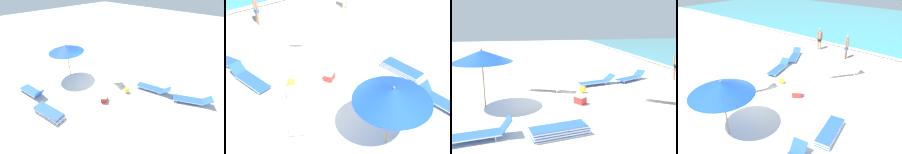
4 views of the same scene
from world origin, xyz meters
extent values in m
cube|color=silver|center=(0.00, 0.00, -0.08)|extent=(60.00, 60.00, 0.16)
cube|color=#AFA492|center=(0.00, 9.30, 0.00)|extent=(57.00, 2.20, 0.00)
cube|color=#AFA492|center=(-6.87, 6.00, 0.00)|extent=(2.71, 1.44, 0.00)
cube|color=#AFA492|center=(3.26, 7.31, 0.00)|extent=(1.83, 1.44, 0.00)
cube|color=teal|center=(0.00, 20.04, 0.03)|extent=(60.00, 19.92, 0.06)
cube|color=white|center=(0.00, 10.13, 0.06)|extent=(56.00, 0.44, 0.01)
cylinder|color=#9E7547|center=(0.86, -2.33, 1.07)|extent=(0.06, 0.06, 2.14)
cone|color=blue|center=(0.86, -2.33, 2.14)|extent=(2.43, 2.43, 0.48)
cylinder|color=#13359C|center=(0.86, -2.33, 1.91)|extent=(2.36, 2.36, 0.01)
sphere|color=#9E7547|center=(0.86, -2.33, 2.41)|extent=(0.07, 0.07, 0.07)
cube|color=blue|center=(3.98, 0.27, 0.06)|extent=(0.93, 1.88, 0.03)
cube|color=silver|center=(3.98, 0.27, 0.03)|extent=(0.95, 1.92, 0.04)
cube|color=blue|center=(3.98, 0.31, 0.14)|extent=(0.93, 1.88, 0.03)
cube|color=silver|center=(3.98, 0.31, 0.11)|extent=(0.95, 1.92, 0.04)
cube|color=blue|center=(3.97, 0.31, 0.23)|extent=(0.93, 1.88, 0.03)
cube|color=silver|center=(3.97, 0.31, 0.20)|extent=(0.95, 1.92, 0.04)
cube|color=blue|center=(3.99, 0.25, 0.31)|extent=(0.93, 1.88, 0.03)
cube|color=silver|center=(3.99, 0.25, 0.28)|extent=(0.95, 1.92, 0.04)
cube|color=white|center=(1.67, 5.36, 0.17)|extent=(1.51, 1.82, 0.03)
cylinder|color=silver|center=(1.42, 5.53, 0.17)|extent=(1.04, 1.50, 0.03)
cylinder|color=silver|center=(1.91, 5.19, 0.17)|extent=(1.04, 1.50, 0.03)
cube|color=white|center=(2.29, 6.27, 0.35)|extent=(0.72, 0.68, 0.38)
cylinder|color=silver|center=(1.06, 4.92, 0.08)|extent=(0.03, 0.03, 0.16)
cylinder|color=silver|center=(1.48, 4.64, 0.08)|extent=(0.03, 0.03, 0.16)
cylinder|color=silver|center=(1.85, 6.08, 0.08)|extent=(0.03, 0.03, 0.16)
cylinder|color=silver|center=(2.27, 5.79, 0.08)|extent=(0.03, 0.03, 0.16)
cube|color=blue|center=(3.68, -1.36, 0.39)|extent=(0.63, 0.45, 0.46)
cube|color=blue|center=(-2.16, 5.34, 0.17)|extent=(1.29, 1.75, 0.03)
cylinder|color=silver|center=(-2.43, 5.20, 0.17)|extent=(0.79, 1.48, 0.03)
cylinder|color=silver|center=(-1.89, 5.48, 0.17)|extent=(0.79, 1.48, 0.03)
cube|color=blue|center=(-2.64, 6.27, 0.35)|extent=(0.72, 0.66, 0.37)
cylinder|color=silver|center=(-2.09, 4.65, 0.08)|extent=(0.03, 0.03, 0.16)
cylinder|color=silver|center=(-1.64, 4.89, 0.08)|extent=(0.03, 0.03, 0.16)
cylinder|color=silver|center=(-2.68, 5.80, 0.08)|extent=(0.03, 0.03, 0.16)
cylinder|color=silver|center=(-2.23, 6.03, 0.08)|extent=(0.03, 0.03, 0.16)
cube|color=white|center=(-1.10, 0.31, 0.17)|extent=(1.30, 1.93, 0.03)
cylinder|color=silver|center=(-1.38, 0.44, 0.17)|extent=(0.78, 1.70, 0.03)
cylinder|color=silver|center=(-0.83, 0.19, 0.17)|extent=(0.78, 1.70, 0.03)
cube|color=white|center=(-0.63, 1.37, 0.32)|extent=(0.72, 0.67, 0.32)
cylinder|color=silver|center=(-1.63, -0.24, 0.08)|extent=(0.03, 0.03, 0.16)
cylinder|color=silver|center=(-1.16, -0.45, 0.08)|extent=(0.03, 0.03, 0.16)
cylinder|color=silver|center=(-1.04, 1.08, 0.08)|extent=(0.03, 0.03, 0.16)
cylinder|color=silver|center=(-0.57, 0.87, 0.08)|extent=(0.03, 0.03, 0.16)
cube|color=blue|center=(-1.65, 3.08, 0.17)|extent=(1.01, 1.77, 0.03)
cylinder|color=silver|center=(-1.94, 3.00, 0.17)|extent=(0.46, 1.63, 0.03)
cylinder|color=silver|center=(-1.36, 3.16, 0.17)|extent=(0.46, 1.63, 0.03)
cube|color=blue|center=(-1.92, 4.10, 0.35)|extent=(0.67, 0.58, 0.37)
cylinder|color=silver|center=(-1.73, 2.38, 0.08)|extent=(0.03, 0.03, 0.16)
cylinder|color=silver|center=(-1.24, 2.51, 0.08)|extent=(0.03, 0.03, 0.16)
cylinder|color=silver|center=(-2.07, 3.65, 0.08)|extent=(0.03, 0.03, 0.16)
cylinder|color=silver|center=(-1.57, 3.78, 0.08)|extent=(0.03, 0.03, 0.16)
cylinder|color=#A37A5B|center=(0.56, 8.01, 0.45)|extent=(0.11, 0.11, 0.90)
cylinder|color=#A37A5B|center=(0.56, 7.81, 0.45)|extent=(0.11, 0.11, 0.90)
cube|color=#2D51B2|center=(0.56, 7.91, 0.82)|extent=(0.18, 0.30, 0.24)
cylinder|color=#A37A5B|center=(0.56, 7.91, 1.18)|extent=(0.27, 0.27, 0.55)
cylinder|color=#A37A5B|center=(0.56, 8.09, 1.17)|extent=(0.08, 0.08, 0.55)
cylinder|color=#A37A5B|center=(0.57, 7.72, 1.17)|extent=(0.08, 0.08, 0.55)
sphere|color=#A37A5B|center=(0.56, 7.91, 1.66)|extent=(0.21, 0.21, 0.21)
cylinder|color=#A37A5B|center=(-2.05, 8.22, 0.45)|extent=(0.11, 0.11, 0.90)
cylinder|color=#A37A5B|center=(-1.91, 8.37, 0.45)|extent=(0.11, 0.11, 0.90)
cube|color=black|center=(-1.98, 8.29, 0.82)|extent=(0.33, 0.34, 0.24)
cylinder|color=#A37A5B|center=(-1.98, 8.29, 1.18)|extent=(0.27, 0.27, 0.55)
cylinder|color=#A37A5B|center=(-2.10, 8.16, 1.17)|extent=(0.08, 0.08, 0.55)
cylinder|color=#A37A5B|center=(-1.86, 8.43, 1.17)|extent=(0.08, 0.08, 0.55)
sphere|color=#A37A5B|center=(-1.98, 8.29, 1.66)|extent=(0.21, 0.21, 0.21)
sphere|color=yellow|center=(-0.39, 2.14, 0.18)|extent=(0.36, 0.36, 0.36)
cube|color=red|center=(1.16, 1.64, 0.16)|extent=(0.59, 0.55, 0.32)
cube|color=white|center=(1.16, 1.64, 0.35)|extent=(0.61, 0.57, 0.05)
camera|label=1|loc=(5.79, 6.59, 6.23)|focal=24.00mm
camera|label=2|loc=(-4.33, -7.17, 8.14)|focal=50.00mm
camera|label=3|loc=(11.08, -0.88, 3.60)|focal=40.00mm
camera|label=4|loc=(7.16, -5.85, 6.07)|focal=35.00mm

